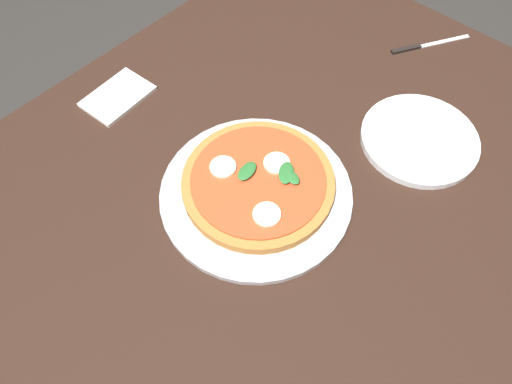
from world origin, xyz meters
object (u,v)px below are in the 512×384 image
plate_white (419,139)px  napkin (118,96)px  dining_table (289,219)px  pizza (258,182)px  knife (420,46)px  serving_tray (256,193)px

plate_white → napkin: plate_white is taller
dining_table → pizza: (-0.04, 0.05, 0.12)m
napkin → pizza: bearing=-86.1°
knife → serving_tray: bearing=178.8°
plate_white → knife: bearing=30.3°
pizza → knife: 0.51m
serving_tray → napkin: serving_tray is taller
serving_tray → dining_table: bearing=-41.3°
dining_table → napkin: bearing=98.6°
pizza → plate_white: 0.32m
pizza → knife: bearing=-1.8°
dining_table → napkin: size_ratio=9.30×
knife → napkin: bearing=145.4°
dining_table → plate_white: (0.24, -0.10, 0.10)m
serving_tray → napkin: (-0.01, 0.36, -0.00)m
pizza → dining_table: bearing=-52.0°
serving_tray → knife: serving_tray is taller
napkin → knife: size_ratio=0.79×
dining_table → knife: 0.48m
dining_table → plate_white: size_ratio=5.60×
dining_table → serving_tray: bearing=138.7°
pizza → napkin: (-0.02, 0.35, -0.02)m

